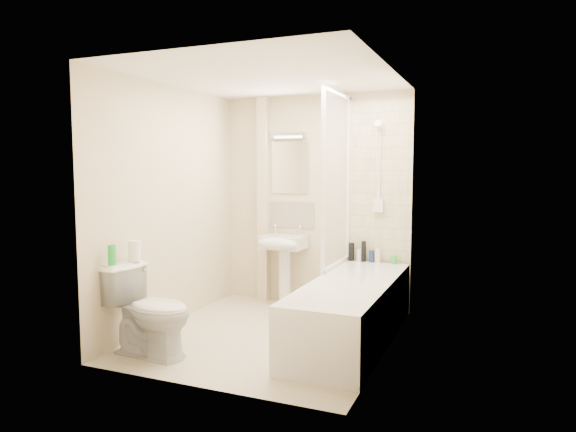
% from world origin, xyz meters
% --- Properties ---
extents(floor, '(2.50, 2.50, 0.00)m').
position_xyz_m(floor, '(0.00, 0.00, 0.00)').
color(floor, beige).
rests_on(floor, ground).
extents(wall_back, '(2.20, 0.02, 2.40)m').
position_xyz_m(wall_back, '(0.00, 1.25, 1.20)').
color(wall_back, beige).
rests_on(wall_back, ground).
extents(wall_left, '(0.02, 2.50, 2.40)m').
position_xyz_m(wall_left, '(-1.10, 0.00, 1.20)').
color(wall_left, beige).
rests_on(wall_left, ground).
extents(wall_right, '(0.02, 2.50, 2.40)m').
position_xyz_m(wall_right, '(1.10, 0.00, 1.20)').
color(wall_right, beige).
rests_on(wall_right, ground).
extents(ceiling, '(2.20, 2.50, 0.02)m').
position_xyz_m(ceiling, '(0.00, 0.00, 2.40)').
color(ceiling, white).
rests_on(ceiling, wall_back).
extents(tile_back, '(0.70, 0.01, 1.75)m').
position_xyz_m(tile_back, '(0.75, 1.24, 1.42)').
color(tile_back, beige).
rests_on(tile_back, wall_back).
extents(tile_right, '(0.01, 2.10, 1.75)m').
position_xyz_m(tile_right, '(1.09, 0.15, 1.42)').
color(tile_right, beige).
rests_on(tile_right, wall_right).
extents(pipe_boxing, '(0.12, 0.12, 2.40)m').
position_xyz_m(pipe_boxing, '(-0.62, 1.19, 1.20)').
color(pipe_boxing, beige).
rests_on(pipe_boxing, ground).
extents(splashback, '(0.60, 0.02, 0.30)m').
position_xyz_m(splashback, '(-0.30, 1.24, 1.03)').
color(splashback, beige).
rests_on(splashback, wall_back).
extents(mirror, '(0.46, 0.01, 0.60)m').
position_xyz_m(mirror, '(-0.30, 1.24, 1.58)').
color(mirror, white).
rests_on(mirror, wall_back).
extents(strip_light, '(0.42, 0.07, 0.07)m').
position_xyz_m(strip_light, '(-0.30, 1.22, 1.95)').
color(strip_light, silver).
rests_on(strip_light, wall_back).
extents(bathtub, '(0.70, 2.10, 0.55)m').
position_xyz_m(bathtub, '(0.75, 0.15, 0.29)').
color(bathtub, white).
rests_on(bathtub, ground).
extents(shower_screen, '(0.04, 0.92, 1.80)m').
position_xyz_m(shower_screen, '(0.40, 0.80, 1.45)').
color(shower_screen, white).
rests_on(shower_screen, bathtub).
extents(shower_fixture, '(0.10, 0.16, 0.99)m').
position_xyz_m(shower_fixture, '(0.75, 1.19, 1.55)').
color(shower_fixture, white).
rests_on(shower_fixture, wall_back).
extents(pedestal_sink, '(0.48, 0.45, 0.92)m').
position_xyz_m(pedestal_sink, '(-0.30, 1.01, 0.64)').
color(pedestal_sink, white).
rests_on(pedestal_sink, ground).
extents(bottle_black_a, '(0.07, 0.07, 0.20)m').
position_xyz_m(bottle_black_a, '(0.47, 1.16, 0.65)').
color(bottle_black_a, black).
rests_on(bottle_black_a, bathtub).
extents(bottle_white_a, '(0.05, 0.05, 0.13)m').
position_xyz_m(bottle_white_a, '(0.55, 1.16, 0.62)').
color(bottle_white_a, silver).
rests_on(bottle_white_a, bathtub).
extents(bottle_black_b, '(0.05, 0.05, 0.23)m').
position_xyz_m(bottle_black_b, '(0.60, 1.16, 0.66)').
color(bottle_black_b, black).
rests_on(bottle_black_b, bathtub).
extents(bottle_blue, '(0.06, 0.06, 0.13)m').
position_xyz_m(bottle_blue, '(0.69, 1.16, 0.62)').
color(bottle_blue, navy).
rests_on(bottle_blue, bathtub).
extents(bottle_cream, '(0.06, 0.06, 0.15)m').
position_xyz_m(bottle_cream, '(0.76, 1.16, 0.62)').
color(bottle_cream, beige).
rests_on(bottle_cream, bathtub).
extents(bottle_green, '(0.07, 0.07, 0.09)m').
position_xyz_m(bottle_green, '(0.94, 1.16, 0.60)').
color(bottle_green, green).
rests_on(bottle_green, bathtub).
extents(toilet, '(0.57, 0.83, 0.77)m').
position_xyz_m(toilet, '(-0.72, -0.85, 0.38)').
color(toilet, white).
rests_on(toilet, ground).
extents(toilet_roll_lower, '(0.11, 0.11, 0.09)m').
position_xyz_m(toilet_roll_lower, '(-0.95, -0.75, 0.82)').
color(toilet_roll_lower, white).
rests_on(toilet_roll_lower, toilet).
extents(toilet_roll_upper, '(0.11, 0.11, 0.09)m').
position_xyz_m(toilet_roll_upper, '(-0.95, -0.75, 0.91)').
color(toilet_roll_upper, white).
rests_on(toilet_roll_upper, toilet_roll_lower).
extents(green_bottle, '(0.07, 0.07, 0.17)m').
position_xyz_m(green_bottle, '(-1.01, -0.96, 0.85)').
color(green_bottle, green).
rests_on(green_bottle, toilet).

